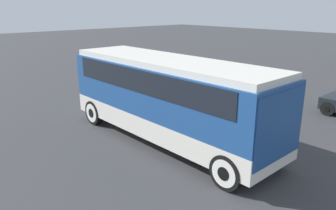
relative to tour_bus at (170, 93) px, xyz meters
name	(u,v)px	position (x,y,z in m)	size (l,w,h in m)	color
ground_plane	(168,140)	(-0.10, 0.00, -1.96)	(120.00, 120.00, 0.00)	#38383A
tour_bus	(170,93)	(0.00, 0.00, 0.00)	(9.35, 2.68, 3.25)	silver
parked_car_mid	(238,81)	(-2.86, 8.37, -1.29)	(4.16, 1.91, 1.31)	silver
parked_car_far	(190,82)	(-4.65, 5.94, -1.26)	(4.32, 1.79, 1.38)	maroon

